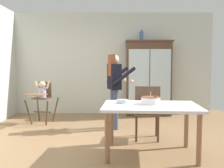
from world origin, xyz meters
TOP-DOWN VIEW (x-y plane):
  - ground_plane at (0.00, 0.00)m, footprint 6.24×6.24m
  - wall_back at (0.00, 2.63)m, footprint 5.32×0.06m
  - china_cabinet at (0.93, 2.37)m, footprint 1.20×0.48m
  - ceramic_vase at (0.75, 2.37)m, footprint 0.13×0.13m
  - high_chair_with_toddler at (-1.61, 1.49)m, footprint 0.68×0.77m
  - adult_person at (0.02, 0.98)m, footprint 0.61×0.60m
  - dining_table at (0.53, -0.52)m, footprint 1.45×1.03m
  - birthday_cake at (0.54, -0.43)m, footprint 0.28×0.28m
  - serving_bowl at (0.12, -0.35)m, footprint 0.18×0.18m
  - dining_chair_far_side at (0.58, 0.16)m, footprint 0.48×0.48m

SIDE VIEW (x-z plane):
  - ground_plane at x=0.00m, z-range 0.00..0.00m
  - dining_chair_far_side at x=0.58m, z-range 0.08..1.04m
  - dining_table at x=0.53m, z-range 0.27..1.01m
  - high_chair_with_toddler at x=-1.61m, z-range 0.18..1.13m
  - serving_bowl at x=0.12m, z-range 0.74..0.79m
  - birthday_cake at x=0.54m, z-range 0.70..0.89m
  - adult_person at x=0.02m, z-range 0.20..1.73m
  - china_cabinet at x=0.93m, z-range 0.01..1.95m
  - wall_back at x=0.00m, z-range 0.00..2.70m
  - ceramic_vase at x=0.75m, z-range 1.92..2.19m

